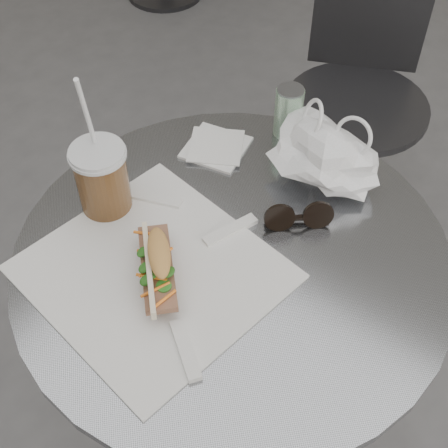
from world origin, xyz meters
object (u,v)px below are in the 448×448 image
Objects in this scene: cafe_table at (231,335)px; banh_mi at (158,264)px; chair_far at (350,133)px; iced_coffee at (102,178)px; sunglasses at (298,217)px; drink_can at (289,111)px.

banh_mi reaches higher than cafe_table.
chair_far is at bearing 100.79° from cafe_table.
iced_coffee is 0.35m from sunglasses.
cafe_table is 0.32m from sunglasses.
sunglasses is at bearing 64.25° from cafe_table.
drink_can is at bearing 85.29° from sunglasses.
cafe_table is at bearing 75.91° from chair_far.
sunglasses is at bearing -53.21° from drink_can.
banh_mi reaches higher than sunglasses.
chair_far is at bearing 97.24° from drink_can.
sunglasses reaches higher than chair_far.
drink_can reaches higher than banh_mi.
cafe_table is 0.86m from chair_far.
drink_can is (-0.09, 0.32, 0.33)m from cafe_table.
iced_coffee is at bearing 166.67° from sunglasses.
iced_coffee is at bearing -112.96° from drink_can.
sunglasses is 1.00× the size of drink_can.
banh_mi reaches higher than chair_far.
cafe_table is 7.01× the size of drink_can.
drink_can is at bearing 72.37° from chair_far.
drink_can is (-0.15, 0.20, 0.03)m from sunglasses.
chair_far is 0.69m from drink_can.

